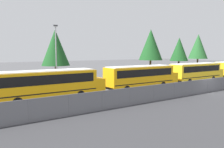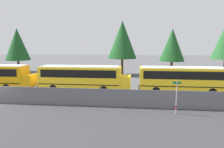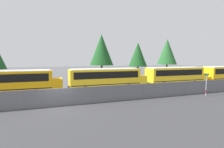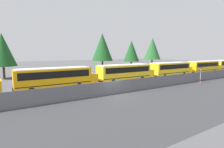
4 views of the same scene
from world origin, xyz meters
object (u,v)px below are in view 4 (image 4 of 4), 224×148
Objects in this scene: tree_2 at (2,50)px; tree_0 at (102,47)px; school_bus_4 at (126,72)px; street_sign at (201,75)px; tree_1 at (152,49)px; school_bus_5 at (171,68)px; school_bus_6 at (204,66)px; school_bus_3 at (56,77)px; tree_3 at (131,51)px.

tree_0 is at bearing -4.30° from tree_2.
tree_0 is (3.84, 15.08, 4.79)m from school_bus_4.
tree_1 is at bearing 62.12° from street_sign.
school_bus_5 is 8.28m from street_sign.
school_bus_5 is 4.04× the size of street_sign.
tree_2 is (-28.18, 24.58, 4.31)m from street_sign.
school_bus_6 is (11.84, -0.39, 0.00)m from school_bus_5.
school_bus_6 is at bearing -37.06° from tree_0.
school_bus_3 is 22.65m from tree_0.
tree_0 is 1.12× the size of tree_2.
school_bus_3 is 24.51m from school_bus_5.
school_bus_5 and school_bus_6 have the same top height.
tree_0 is 9.14m from tree_3.
tree_3 reaches higher than school_bus_5.
school_bus_5 is at bearing -123.16° from tree_1.
school_bus_5 is 34.89m from tree_2.
school_bus_3 is at bearing -149.73° from tree_3.
tree_2 is at bearing 178.91° from tree_1.
tree_3 is (-9.78, -1.53, -0.86)m from tree_1.
tree_0 is at bearing 75.71° from school_bus_4.
school_bus_6 is at bearing 28.27° from street_sign.
street_sign is (22.26, -7.64, -0.38)m from school_bus_3.
school_bus_3 is at bearing -136.31° from tree_0.
school_bus_4 is at bearing -42.77° from tree_2.
school_bus_5 is 14.82m from tree_3.
tree_2 is (-18.09, 16.73, 3.94)m from school_bus_4.
school_bus_4 is 24.95m from tree_2.
school_bus_6 is at bearing -84.75° from tree_1.
school_bus_3 is 18.37m from tree_2.
tree_0 reaches higher than tree_2.
tree_0 reaches higher than street_sign.
school_bus_4 is at bearing -144.88° from tree_1.
tree_0 is 22.00m from tree_2.
tree_3 reaches higher than school_bus_4.
tree_3 is at bearing 82.82° from street_sign.
school_bus_3 is 1.24× the size of tree_2.
school_bus_6 is 16.95m from tree_1.
tree_3 is (0.57, 14.31, 3.80)m from school_bus_5.
street_sign is at bearing -18.94° from school_bus_3.
tree_3 reaches higher than school_bus_3.
tree_1 reaches higher than tree_2.
school_bus_5 is at bearing 178.12° from school_bus_6.
school_bus_6 reaches higher than street_sign.
tree_1 reaches higher than street_sign.
tree_0 is 1.02× the size of tree_1.
school_bus_3 is 29.28m from tree_3.
street_sign is (10.10, -7.85, -0.38)m from school_bus_4.
school_bus_3 and school_bus_4 have the same top height.
school_bus_5 is at bearing 74.29° from street_sign.
school_bus_3 is at bearing -70.74° from tree_2.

